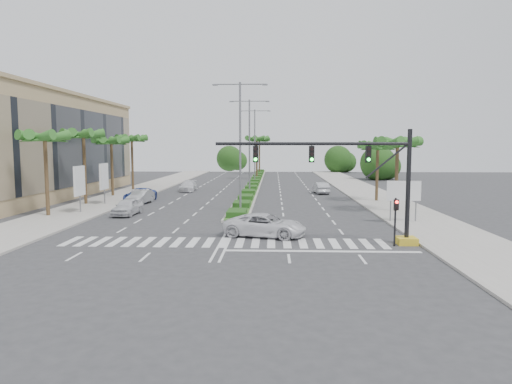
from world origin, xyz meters
TOP-DOWN VIEW (x-y plane):
  - ground at (0.00, 0.00)m, footprint 160.00×160.00m
  - footpath_right at (15.20, 20.00)m, footprint 6.00×120.00m
  - footpath_left at (-15.20, 20.00)m, footprint 6.00×120.00m
  - median at (0.00, 45.00)m, footprint 2.20×75.00m
  - median_grass at (0.00, 45.00)m, footprint 1.80×75.00m
  - building at (-26.00, 26.00)m, footprint 12.00×36.00m
  - signal_gantry at (9.27, -0.00)m, footprint 12.60×1.20m
  - pedestrian_signal at (10.60, -0.68)m, footprint 0.28×0.36m
  - direction_sign at (13.50, 7.99)m, footprint 2.70×0.11m
  - billboard_near at (-14.50, 12.00)m, footprint 0.18×2.10m
  - billboard_far at (-14.50, 18.00)m, footprint 0.18×2.10m
  - palm_left_near at (-16.50, 10.00)m, footprint 4.57×4.68m
  - palm_left_mid at (-16.50, 18.00)m, footprint 4.57×4.68m
  - palm_left_far at (-16.50, 26.00)m, footprint 4.57×4.68m
  - palm_left_end at (-16.50, 34.00)m, footprint 4.57×4.68m
  - palm_right_near at (14.50, 14.00)m, footprint 4.57×4.68m
  - palm_right_far at (14.50, 22.00)m, footprint 4.57×4.68m
  - palm_median_a at (0.00, 55.00)m, footprint 4.57×4.68m
  - palm_median_b at (0.00, 70.00)m, footprint 4.57×4.68m
  - streetlight_near at (0.00, 14.00)m, footprint 5.10×0.25m
  - streetlight_mid at (0.00, 30.00)m, footprint 5.10×0.25m
  - streetlight_far at (0.00, 46.00)m, footprint 5.10×0.25m
  - car_parked_a at (-9.94, 11.35)m, footprint 1.97×4.43m
  - car_parked_b at (-11.05, 19.17)m, footprint 1.98×4.60m
  - car_parked_c at (-11.67, 21.11)m, footprint 2.68×5.45m
  - car_parked_d at (-8.58, 33.15)m, footprint 2.08×4.83m
  - car_crossing at (2.58, 2.15)m, footprint 6.04×3.85m
  - car_right at (9.24, 30.55)m, footprint 2.01×4.57m

SIDE VIEW (x-z plane):
  - ground at x=0.00m, z-range 0.00..0.00m
  - footpath_right at x=15.20m, z-range 0.00..0.15m
  - footpath_left at x=-15.20m, z-range 0.00..0.15m
  - median at x=0.00m, z-range 0.00..0.20m
  - median_grass at x=0.00m, z-range 0.20..0.24m
  - car_parked_d at x=-8.58m, z-range 0.00..1.39m
  - car_right at x=9.24m, z-range 0.00..1.46m
  - car_parked_b at x=-11.05m, z-range 0.00..1.47m
  - car_parked_a at x=-9.94m, z-range 0.00..1.48m
  - car_parked_c at x=-11.67m, z-range 0.00..1.49m
  - car_crossing at x=2.58m, z-range 0.00..1.55m
  - pedestrian_signal at x=10.60m, z-range 0.54..3.54m
  - direction_sign at x=13.50m, z-range 0.75..4.15m
  - billboard_near at x=-14.50m, z-range 0.79..5.14m
  - billboard_far at x=-14.50m, z-range 0.79..5.14m
  - signal_gantry at x=9.27m, z-range -0.14..7.06m
  - palm_right_far at x=14.50m, z-range 2.54..9.29m
  - building at x=-26.00m, z-range 0.00..12.00m
  - palm_right_near at x=14.50m, z-range 2.68..9.73m
  - palm_left_far at x=-16.50m, z-range 2.82..10.17m
  - palm_left_near at x=-16.50m, z-range 2.91..10.46m
  - streetlight_near at x=0.00m, z-range 0.81..12.81m
  - streetlight_mid at x=0.00m, z-range 0.81..12.81m
  - streetlight_far at x=0.00m, z-range 0.81..12.81m
  - palm_left_end at x=-16.50m, z-range 3.01..10.76m
  - palm_left_mid at x=-16.50m, z-range 3.10..11.05m
  - palm_median_a at x=0.00m, z-range 3.15..11.20m
  - palm_median_b at x=0.00m, z-range 3.15..11.20m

